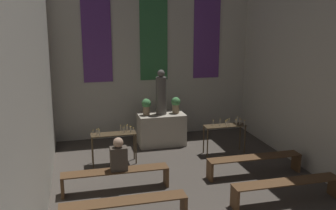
{
  "coord_description": "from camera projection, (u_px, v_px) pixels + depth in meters",
  "views": [
    {
      "loc": [
        -2.38,
        -1.98,
        3.69
      ],
      "look_at": [
        0.0,
        7.42,
        1.38
      ],
      "focal_mm": 40.0,
      "sensor_mm": 36.0,
      "label": 1
    }
  ],
  "objects": [
    {
      "name": "statue",
      "position": [
        161.0,
        94.0,
        10.69
      ],
      "size": [
        0.3,
        0.3,
        1.29
      ],
      "color": "#5B5651",
      "rests_on": "altar"
    },
    {
      "name": "flower_vase_right",
      "position": [
        176.0,
        104.0,
        10.87
      ],
      "size": [
        0.27,
        0.27,
        0.48
      ],
      "color": "#937A5B",
      "rests_on": "altar"
    },
    {
      "name": "wall_left",
      "position": [
        31.0,
        72.0,
        6.25
      ],
      "size": [
        0.12,
        9.44,
        5.54
      ],
      "color": "beige",
      "rests_on": "ground_plane"
    },
    {
      "name": "candle_rack_left",
      "position": [
        114.0,
        138.0,
        9.46
      ],
      "size": [
        1.14,
        0.37,
        0.99
      ],
      "color": "#473823",
      "rests_on": "ground_plane"
    },
    {
      "name": "altar",
      "position": [
        161.0,
        129.0,
        10.94
      ],
      "size": [
        1.34,
        0.75,
        0.92
      ],
      "color": "#BCB29E",
      "rests_on": "ground_plane"
    },
    {
      "name": "pew_back_right",
      "position": [
        255.0,
        161.0,
        8.83
      ],
      "size": [
        2.3,
        0.36,
        0.46
      ],
      "color": "brown",
      "rests_on": "ground_plane"
    },
    {
      "name": "wall_back",
      "position": [
        153.0,
        46.0,
        11.37
      ],
      "size": [
        6.28,
        0.16,
        5.54
      ],
      "color": "beige",
      "rests_on": "ground_plane"
    },
    {
      "name": "pew_third_left",
      "position": [
        124.0,
        206.0,
        6.74
      ],
      "size": [
        2.3,
        0.36,
        0.46
      ],
      "color": "brown",
      "rests_on": "ground_plane"
    },
    {
      "name": "pew_back_left",
      "position": [
        116.0,
        175.0,
        8.05
      ],
      "size": [
        2.3,
        0.36,
        0.46
      ],
      "color": "brown",
      "rests_on": "ground_plane"
    },
    {
      "name": "candle_rack_right",
      "position": [
        225.0,
        130.0,
        10.18
      ],
      "size": [
        1.14,
        0.37,
        1.0
      ],
      "color": "#473823",
      "rests_on": "ground_plane"
    },
    {
      "name": "flower_vase_left",
      "position": [
        146.0,
        106.0,
        10.67
      ],
      "size": [
        0.27,
        0.27,
        0.48
      ],
      "color": "#937A5B",
      "rests_on": "altar"
    },
    {
      "name": "person_seated",
      "position": [
        119.0,
        156.0,
        7.97
      ],
      "size": [
        0.36,
        0.24,
        0.73
      ],
      "color": "#4C4238",
      "rests_on": "pew_back_left"
    },
    {
      "name": "pew_third_right",
      "position": [
        287.0,
        187.0,
        7.52
      ],
      "size": [
        2.3,
        0.36,
        0.46
      ],
      "color": "brown",
      "rests_on": "ground_plane"
    }
  ]
}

